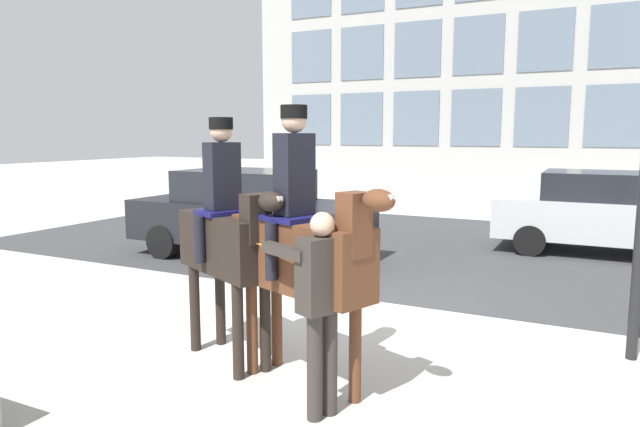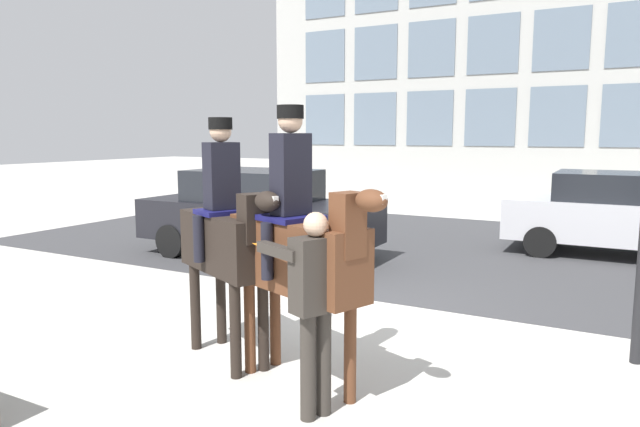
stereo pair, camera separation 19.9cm
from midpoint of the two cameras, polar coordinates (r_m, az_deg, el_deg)
name	(u,v)px [view 1 (the left image)]	position (r m, az deg, el deg)	size (l,w,h in m)	color
ground_plane	(352,310)	(7.78, 2.53, -9.58)	(80.00, 80.00, 0.00)	#B2AFA8
road_surface	(442,247)	(12.15, 11.67, -3.33)	(18.84, 8.50, 0.01)	#38383A
mounted_horse_lead	(228,237)	(5.86, -10.15, -2.34)	(1.62, 1.00, 2.51)	black
mounted_horse_companion	(302,248)	(5.15, -2.90, -3.48)	(1.85, 0.97, 2.60)	#59331E
pedestrian_bystander	(320,298)	(4.68, -1.20, -8.44)	(0.91, 0.46, 1.73)	#332D28
street_car_near_lane	(249,213)	(10.99, -7.63, 0.05)	(4.54, 1.97, 1.67)	black
street_car_far_lane	(601,212)	(12.50, 25.85, 0.13)	(3.94, 2.02, 1.61)	#B7B7BC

